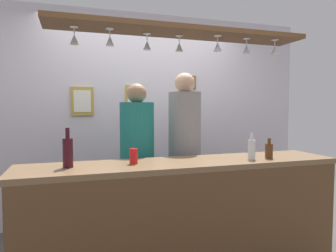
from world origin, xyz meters
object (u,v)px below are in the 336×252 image
object	(u,v)px
drink_can	(134,156)
picture_frame_crest	(133,96)
picture_frame_caricature	(82,101)
picture_frame_lower_pair	(187,103)
person_right_grey_shirt	(185,140)
person_middle_teal_shirt	(137,150)
bottle_beer_brown_stubby	(269,150)
bottle_soda_clear	(252,149)
picture_frame_upper_small	(188,82)
bottle_wine_dark_red	(68,152)

from	to	relation	value
drink_can	picture_frame_crest	bearing A→B (deg)	78.79
picture_frame_caricature	picture_frame_lower_pair	bearing A→B (deg)	0.00
person_right_grey_shirt	drink_can	distance (m)	0.88
person_middle_teal_shirt	picture_frame_caricature	bearing A→B (deg)	121.42
bottle_beer_brown_stubby	drink_can	xyz separation A→B (m)	(-1.20, 0.11, -0.01)
bottle_soda_clear	picture_frame_lower_pair	bearing A→B (deg)	90.87
person_right_grey_shirt	picture_frame_upper_small	bearing A→B (deg)	66.45
person_right_grey_shirt	bottle_beer_brown_stubby	size ratio (longest dim) A/B	9.88
bottle_beer_brown_stubby	picture_frame_upper_small	xyz separation A→B (m)	(-0.19, 1.50, 0.71)
drink_can	picture_frame_lower_pair	distance (m)	1.76
bottle_wine_dark_red	drink_can	distance (m)	0.50
bottle_beer_brown_stubby	picture_frame_caricature	world-z (taller)	picture_frame_caricature
bottle_soda_clear	bottle_wine_dark_red	world-z (taller)	bottle_wine_dark_red
person_right_grey_shirt	picture_frame_caricature	world-z (taller)	person_right_grey_shirt
bottle_soda_clear	person_middle_teal_shirt	bearing A→B (deg)	140.98
picture_frame_crest	picture_frame_upper_small	distance (m)	0.76
picture_frame_caricature	person_middle_teal_shirt	bearing A→B (deg)	-58.58
bottle_soda_clear	drink_can	bearing A→B (deg)	173.43
person_middle_teal_shirt	bottle_beer_brown_stubby	world-z (taller)	person_middle_teal_shirt
person_middle_teal_shirt	person_right_grey_shirt	xyz separation A→B (m)	(0.51, 0.00, 0.08)
person_middle_teal_shirt	bottle_beer_brown_stubby	distance (m)	1.25
picture_frame_caricature	picture_frame_crest	bearing A→B (deg)	0.00
bottle_soda_clear	bottle_wine_dark_red	bearing A→B (deg)	175.64
picture_frame_caricature	picture_frame_lower_pair	distance (m)	1.33
picture_frame_caricature	picture_frame_lower_pair	world-z (taller)	picture_frame_caricature
person_middle_teal_shirt	picture_frame_crest	distance (m)	0.99
picture_frame_crest	picture_frame_caricature	bearing A→B (deg)	180.00
picture_frame_upper_small	person_middle_teal_shirt	bearing A→B (deg)	-136.83
person_right_grey_shirt	bottle_wine_dark_red	xyz separation A→B (m)	(-1.16, -0.58, 0.01)
bottle_soda_clear	picture_frame_upper_small	bearing A→B (deg)	90.20
picture_frame_crest	picture_frame_upper_small	bearing A→B (deg)	0.00
picture_frame_crest	picture_frame_lower_pair	size ratio (longest dim) A/B	0.87
bottle_beer_brown_stubby	bottle_wine_dark_red	size ratio (longest dim) A/B	0.60
person_right_grey_shirt	picture_frame_crest	xyz separation A→B (m)	(-0.38, 0.80, 0.49)
bottle_soda_clear	bottle_wine_dark_red	size ratio (longest dim) A/B	0.77
picture_frame_lower_pair	picture_frame_upper_small	bearing A→B (deg)	0.00
person_right_grey_shirt	bottle_soda_clear	bearing A→B (deg)	-63.03
picture_frame_crest	bottle_wine_dark_red	bearing A→B (deg)	-119.22
drink_can	picture_frame_crest	xyz separation A→B (m)	(0.27, 1.39, 0.54)
person_middle_teal_shirt	bottle_soda_clear	size ratio (longest dim) A/B	7.20
drink_can	picture_frame_caricature	size ratio (longest dim) A/B	0.36
person_middle_teal_shirt	person_right_grey_shirt	bearing A→B (deg)	0.00
picture_frame_lower_pair	bottle_soda_clear	bearing A→B (deg)	-89.13
drink_can	picture_frame_upper_small	distance (m)	1.86
picture_frame_upper_small	person_right_grey_shirt	bearing A→B (deg)	-113.55
bottle_beer_brown_stubby	picture_frame_crest	distance (m)	1.83
bottle_soda_clear	bottle_beer_brown_stubby	xyz separation A→B (m)	(0.18, 0.01, -0.02)
bottle_soda_clear	bottle_beer_brown_stubby	distance (m)	0.18
bottle_wine_dark_red	picture_frame_crest	bearing A→B (deg)	60.78
bottle_wine_dark_red	picture_frame_upper_small	world-z (taller)	picture_frame_upper_small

